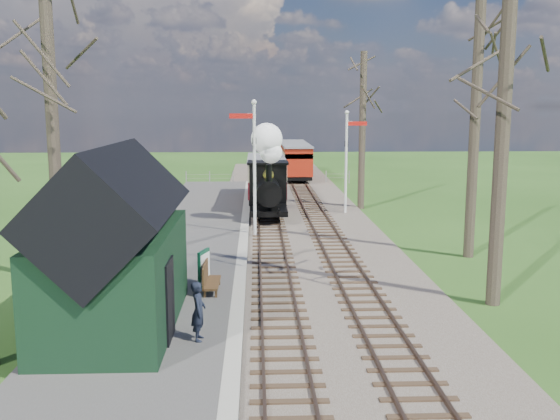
{
  "coord_description": "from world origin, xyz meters",
  "views": [
    {
      "loc": [
        -0.64,
        -11.88,
        5.92
      ],
      "look_at": [
        0.37,
        14.03,
        1.6
      ],
      "focal_mm": 40.0,
      "sensor_mm": 36.0,
      "label": 1
    }
  ],
  "objects_px": {
    "semaphore_far": "(348,154)",
    "red_carriage_b": "(293,156)",
    "station_shed": "(115,249)",
    "semaphore_near": "(253,158)",
    "red_carriage_a": "(297,162)",
    "sign_board": "(204,268)",
    "locomotive": "(268,178)",
    "bench": "(208,278)",
    "coach": "(266,177)",
    "person": "(198,311)"
  },
  "relations": [
    {
      "from": "semaphore_far",
      "to": "red_carriage_b",
      "type": "height_order",
      "value": "semaphore_far"
    },
    {
      "from": "station_shed",
      "to": "red_carriage_b",
      "type": "distance_m",
      "value": 39.35
    },
    {
      "from": "semaphore_near",
      "to": "red_carriage_a",
      "type": "bearing_deg",
      "value": 80.98
    },
    {
      "from": "semaphore_far",
      "to": "red_carriage_b",
      "type": "relative_size",
      "value": 1.04
    },
    {
      "from": "station_shed",
      "to": "sign_board",
      "type": "distance_m",
      "value": 4.34
    },
    {
      "from": "semaphore_near",
      "to": "semaphore_far",
      "type": "bearing_deg",
      "value": 49.4
    },
    {
      "from": "station_shed",
      "to": "sign_board",
      "type": "relative_size",
      "value": 5.28
    },
    {
      "from": "station_shed",
      "to": "locomotive",
      "type": "distance_m",
      "value": 16.8
    },
    {
      "from": "locomotive",
      "to": "bench",
      "type": "distance_m",
      "value": 13.46
    },
    {
      "from": "bench",
      "to": "coach",
      "type": "bearing_deg",
      "value": 83.64
    },
    {
      "from": "red_carriage_b",
      "to": "sign_board",
      "type": "bearing_deg",
      "value": -97.97
    },
    {
      "from": "semaphore_near",
      "to": "sign_board",
      "type": "xyz_separation_m",
      "value": [
        -1.55,
        -8.43,
        -2.83
      ]
    },
    {
      "from": "station_shed",
      "to": "red_carriage_a",
      "type": "xyz_separation_m",
      "value": [
        6.9,
        33.23,
        -0.66
      ]
    },
    {
      "from": "station_shed",
      "to": "red_carriage_a",
      "type": "bearing_deg",
      "value": 78.28
    },
    {
      "from": "semaphore_near",
      "to": "semaphore_far",
      "type": "height_order",
      "value": "semaphore_near"
    },
    {
      "from": "bench",
      "to": "semaphore_far",
      "type": "bearing_deg",
      "value": 66.42
    },
    {
      "from": "station_shed",
      "to": "semaphore_far",
      "type": "height_order",
      "value": "semaphore_far"
    },
    {
      "from": "semaphore_far",
      "to": "red_carriage_a",
      "type": "distance_m",
      "value": 15.43
    },
    {
      "from": "coach",
      "to": "red_carriage_b",
      "type": "height_order",
      "value": "coach"
    },
    {
      "from": "locomotive",
      "to": "sign_board",
      "type": "distance_m",
      "value": 12.96
    },
    {
      "from": "semaphore_near",
      "to": "bench",
      "type": "relative_size",
      "value": 3.89
    },
    {
      "from": "station_shed",
      "to": "semaphore_near",
      "type": "relative_size",
      "value": 1.01
    },
    {
      "from": "station_shed",
      "to": "semaphore_near",
      "type": "xyz_separation_m",
      "value": [
        3.53,
        12.0,
        1.35
      ]
    },
    {
      "from": "semaphore_far",
      "to": "person",
      "type": "distance_m",
      "value": 20.31
    },
    {
      "from": "red_carriage_a",
      "to": "coach",
      "type": "bearing_deg",
      "value": -103.4
    },
    {
      "from": "semaphore_near",
      "to": "person",
      "type": "relative_size",
      "value": 4.17
    },
    {
      "from": "red_carriage_b",
      "to": "sign_board",
      "type": "relative_size",
      "value": 4.63
    },
    {
      "from": "coach",
      "to": "sign_board",
      "type": "bearing_deg",
      "value": -97.06
    },
    {
      "from": "station_shed",
      "to": "person",
      "type": "bearing_deg",
      "value": -26.4
    },
    {
      "from": "semaphore_near",
      "to": "coach",
      "type": "xyz_separation_m",
      "value": [
        0.77,
        10.32,
        -1.98
      ]
    },
    {
      "from": "semaphore_near",
      "to": "locomotive",
      "type": "xyz_separation_m",
      "value": [
        0.76,
        4.25,
        -1.37
      ]
    },
    {
      "from": "red_carriage_a",
      "to": "bench",
      "type": "bearing_deg",
      "value": -98.94
    },
    {
      "from": "station_shed",
      "to": "person",
      "type": "distance_m",
      "value": 2.81
    },
    {
      "from": "red_carriage_a",
      "to": "semaphore_far",
      "type": "bearing_deg",
      "value": -83.36
    },
    {
      "from": "red_carriage_b",
      "to": "semaphore_far",
      "type": "bearing_deg",
      "value": -85.11
    },
    {
      "from": "red_carriage_a",
      "to": "person",
      "type": "distance_m",
      "value": 34.66
    },
    {
      "from": "semaphore_far",
      "to": "sign_board",
      "type": "height_order",
      "value": "semaphore_far"
    },
    {
      "from": "semaphore_near",
      "to": "bench",
      "type": "distance_m",
      "value": 9.53
    },
    {
      "from": "station_shed",
      "to": "bench",
      "type": "height_order",
      "value": "station_shed"
    },
    {
      "from": "red_carriage_a",
      "to": "person",
      "type": "xyz_separation_m",
      "value": [
        -4.68,
        -34.34,
        -0.66
      ]
    },
    {
      "from": "coach",
      "to": "semaphore_far",
      "type": "bearing_deg",
      "value": -44.62
    },
    {
      "from": "bench",
      "to": "station_shed",
      "type": "bearing_deg",
      "value": -125.09
    },
    {
      "from": "red_carriage_b",
      "to": "red_carriage_a",
      "type": "bearing_deg",
      "value": -90.0
    },
    {
      "from": "station_shed",
      "to": "coach",
      "type": "relative_size",
      "value": 0.8
    },
    {
      "from": "station_shed",
      "to": "coach",
      "type": "bearing_deg",
      "value": 79.1
    },
    {
      "from": "semaphore_near",
      "to": "red_carriage_b",
      "type": "xyz_separation_m",
      "value": [
        3.37,
        26.73,
        -2.02
      ]
    },
    {
      "from": "red_carriage_a",
      "to": "person",
      "type": "bearing_deg",
      "value": -97.76
    },
    {
      "from": "bench",
      "to": "person",
      "type": "relative_size",
      "value": 1.07
    },
    {
      "from": "coach",
      "to": "red_carriage_a",
      "type": "distance_m",
      "value": 11.22
    },
    {
      "from": "semaphore_near",
      "to": "locomotive",
      "type": "height_order",
      "value": "semaphore_near"
    }
  ]
}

